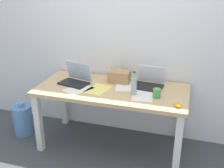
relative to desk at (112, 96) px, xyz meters
name	(u,v)px	position (x,y,z in m)	size (l,w,h in m)	color
ground_plane	(112,145)	(0.00, 0.00, -0.65)	(8.00, 8.00, 0.00)	#42474C
back_wall	(123,31)	(0.00, 0.45, 0.65)	(5.20, 0.08, 2.60)	white
desk	(112,96)	(0.00, 0.00, 0.00)	(1.67, 0.77, 0.75)	tan
laptop_left	(76,79)	(-0.45, 0.03, 0.15)	(0.37, 0.30, 0.24)	black
laptop_right	(149,83)	(0.38, 0.17, 0.15)	(0.34, 0.29, 0.22)	black
beer_bottle	(134,85)	(0.27, -0.10, 0.20)	(0.06, 0.06, 0.25)	#99B7C1
computer_mouse	(177,105)	(0.73, -0.25, 0.12)	(0.06, 0.10, 0.03)	gold
cardboard_box	(119,77)	(0.03, 0.20, 0.17)	(0.24, 0.16, 0.14)	tan
coffee_mug	(157,93)	(0.51, -0.10, 0.15)	(0.08, 0.08, 0.10)	#4C9E56
paper_sheet_near_back	(125,86)	(0.13, 0.10, 0.10)	(0.21, 0.30, 0.00)	white
paper_sheet_front_left	(78,89)	(-0.35, -0.13, 0.10)	(0.21, 0.30, 0.00)	white
paper_yellow_folder	(98,89)	(-0.13, -0.08, 0.10)	(0.21, 0.30, 0.00)	#F4E06B
paper_sheet_front_right	(142,95)	(0.36, -0.10, 0.10)	(0.21, 0.30, 0.00)	white
water_cooler_jug	(23,120)	(-1.18, -0.06, -0.46)	(0.24, 0.24, 0.43)	#598CC6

